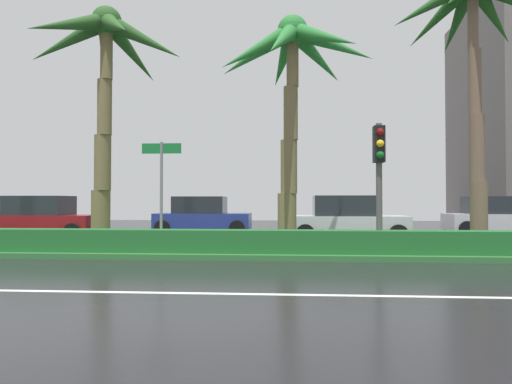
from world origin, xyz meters
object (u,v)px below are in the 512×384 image
(car_in_traffic_leading, at_px, (42,218))
(car_in_traffic_third, at_px, (347,219))
(palm_tree_centre_left, at_px, (106,62))
(street_name_sign, at_px, (161,181))
(traffic_signal_median_right, at_px, (379,164))
(palm_tree_centre_right, at_px, (474,20))
(car_in_traffic_fourth, at_px, (497,217))
(car_in_traffic_second, at_px, (202,216))
(palm_tree_centre, at_px, (292,67))

(car_in_traffic_leading, bearing_deg, car_in_traffic_third, -0.42)
(palm_tree_centre_left, relative_size, street_name_sign, 2.44)
(traffic_signal_median_right, bearing_deg, palm_tree_centre_right, 27.53)
(palm_tree_centre_right, xyz_separation_m, car_in_traffic_fourth, (3.58, 6.75, -6.04))
(traffic_signal_median_right, height_order, car_in_traffic_second, traffic_signal_median_right)
(street_name_sign, bearing_deg, traffic_signal_median_right, -1.87)
(palm_tree_centre, xyz_separation_m, car_in_traffic_second, (-4.04, 6.94, -4.70))
(palm_tree_centre, xyz_separation_m, palm_tree_centre_right, (5.36, 0.19, 1.34))
(car_in_traffic_fourth, bearing_deg, car_in_traffic_second, 179.98)
(palm_tree_centre_right, height_order, car_in_traffic_leading, palm_tree_centre_right)
(palm_tree_centre_left, bearing_deg, car_in_traffic_fourth, 25.58)
(street_name_sign, bearing_deg, car_in_traffic_second, 92.96)
(car_in_traffic_third, bearing_deg, car_in_traffic_fourth, 24.22)
(car_in_traffic_third, xyz_separation_m, car_in_traffic_fourth, (6.85, 3.08, 0.00))
(car_in_traffic_fourth, bearing_deg, car_in_traffic_third, -155.78)
(palm_tree_centre_left, distance_m, traffic_signal_median_right, 8.72)
(palm_tree_centre, xyz_separation_m, car_in_traffic_third, (2.09, 3.86, -4.70))
(palm_tree_centre, relative_size, car_in_traffic_fourth, 1.61)
(palm_tree_centre, distance_m, traffic_signal_median_right, 4.04)
(car_in_traffic_leading, bearing_deg, traffic_signal_median_right, -23.75)
(traffic_signal_median_right, bearing_deg, car_in_traffic_leading, 156.25)
(car_in_traffic_third, bearing_deg, car_in_traffic_second, 153.29)
(traffic_signal_median_right, relative_size, car_in_traffic_fourth, 0.79)
(street_name_sign, bearing_deg, palm_tree_centre, 18.78)
(palm_tree_centre, distance_m, car_in_traffic_second, 9.31)
(traffic_signal_median_right, xyz_separation_m, car_in_traffic_third, (-0.17, 5.28, -1.67))
(palm_tree_centre_right, bearing_deg, car_in_traffic_third, 131.74)
(palm_tree_centre, relative_size, palm_tree_centre_right, 0.83)
(traffic_signal_median_right, height_order, street_name_sign, traffic_signal_median_right)
(palm_tree_centre, height_order, car_in_traffic_third, palm_tree_centre)
(street_name_sign, distance_m, car_in_traffic_leading, 8.26)
(palm_tree_centre_right, height_order, car_in_traffic_third, palm_tree_centre_right)
(street_name_sign, relative_size, car_in_traffic_second, 0.70)
(palm_tree_centre_left, distance_m, car_in_traffic_third, 10.03)
(car_in_traffic_leading, distance_m, car_in_traffic_third, 12.03)
(palm_tree_centre_right, xyz_separation_m, car_in_traffic_second, (-9.40, 6.75, -6.04))
(palm_tree_centre_left, height_order, palm_tree_centre_right, palm_tree_centre_right)
(palm_tree_centre_left, xyz_separation_m, car_in_traffic_leading, (-4.23, 4.02, -4.95))
(car_in_traffic_leading, distance_m, car_in_traffic_second, 6.61)
(traffic_signal_median_right, bearing_deg, palm_tree_centre_left, 170.39)
(palm_tree_centre_right, relative_size, traffic_signal_median_right, 2.44)
(car_in_traffic_third, bearing_deg, traffic_signal_median_right, -88.17)
(palm_tree_centre_left, bearing_deg, street_name_sign, -29.03)
(palm_tree_centre_right, bearing_deg, traffic_signal_median_right, -152.47)
(car_in_traffic_second, bearing_deg, palm_tree_centre_left, -103.31)
(palm_tree_centre_left, xyz_separation_m, traffic_signal_median_right, (7.96, -1.35, -3.27))
(car_in_traffic_leading, xyz_separation_m, car_in_traffic_second, (5.89, 3.00, 0.00))
(car_in_traffic_second, xyz_separation_m, car_in_traffic_fourth, (12.99, -0.00, 0.00))
(car_in_traffic_leading, bearing_deg, palm_tree_centre_right, -13.78)
(palm_tree_centre_left, distance_m, car_in_traffic_leading, 7.65)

